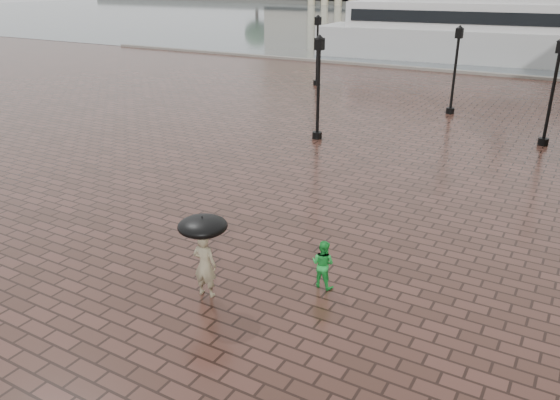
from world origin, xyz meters
name	(u,v)px	position (x,y,z in m)	size (l,w,h in m)	color
ground	(353,262)	(0.00, 0.00, 0.00)	(300.00, 300.00, 0.00)	#392119
quay_edge	(526,78)	(0.00, 32.00, 0.00)	(80.00, 0.60, 0.30)	slate
street_lamps	(461,71)	(-1.60, 17.60, 2.33)	(21.44, 14.44, 4.40)	black
adult_pedestrian	(205,265)	(-2.33, -3.11, 0.77)	(0.56, 0.37, 1.54)	gray
child_pedestrian	(323,264)	(-0.19, -1.43, 0.59)	(0.57, 0.45, 1.18)	green
ferry_near	(476,28)	(-5.44, 39.68, 2.70)	(27.75, 8.48, 8.97)	silver
umbrella	(203,226)	(-2.33, -3.11, 1.74)	(1.10, 1.10, 1.10)	black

